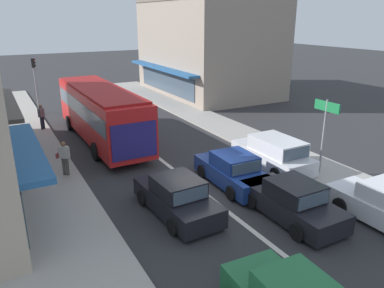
{
  "coord_description": "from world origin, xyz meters",
  "views": [
    {
      "loc": [
        -7.33,
        -12.43,
        7.1
      ],
      "look_at": [
        0.97,
        2.76,
        1.2
      ],
      "focal_mm": 35.0,
      "sensor_mm": 36.0,
      "label": 1
    }
  ],
  "objects_px": {
    "parked_wagon_kerb_second": "(273,154)",
    "directional_road_sign": "(325,120)",
    "traffic_light_downstreet": "(35,76)",
    "pedestrian_browsing_midblock": "(41,115)",
    "sedan_behind_bus_mid": "(292,202)",
    "sedan_adjacent_lane_trail": "(177,197)",
    "city_bus": "(101,111)",
    "pedestrian_with_handbag_near": "(64,156)",
    "sedan_adjacent_lane_lead": "(233,171)"
  },
  "relations": [
    {
      "from": "sedan_adjacent_lane_lead",
      "to": "pedestrian_with_handbag_near",
      "type": "relative_size",
      "value": 2.61
    },
    {
      "from": "city_bus",
      "to": "directional_road_sign",
      "type": "height_order",
      "value": "directional_road_sign"
    },
    {
      "from": "traffic_light_downstreet",
      "to": "city_bus",
      "type": "bearing_deg",
      "value": -75.27
    },
    {
      "from": "sedan_adjacent_lane_trail",
      "to": "parked_wagon_kerb_second",
      "type": "bearing_deg",
      "value": 16.18
    },
    {
      "from": "sedan_adjacent_lane_lead",
      "to": "directional_road_sign",
      "type": "relative_size",
      "value": 1.18
    },
    {
      "from": "parked_wagon_kerb_second",
      "to": "pedestrian_with_handbag_near",
      "type": "distance_m",
      "value": 9.93
    },
    {
      "from": "directional_road_sign",
      "to": "sedan_behind_bus_mid",
      "type": "bearing_deg",
      "value": -148.9
    },
    {
      "from": "parked_wagon_kerb_second",
      "to": "pedestrian_browsing_midblock",
      "type": "xyz_separation_m",
      "value": [
        -9.05,
        12.1,
        0.32
      ]
    },
    {
      "from": "sedan_behind_bus_mid",
      "to": "directional_road_sign",
      "type": "xyz_separation_m",
      "value": [
        4.03,
        2.43,
        2.01
      ]
    },
    {
      "from": "pedestrian_browsing_midblock",
      "to": "sedan_adjacent_lane_lead",
      "type": "bearing_deg",
      "value": -64.18
    },
    {
      "from": "sedan_behind_bus_mid",
      "to": "traffic_light_downstreet",
      "type": "distance_m",
      "value": 22.39
    },
    {
      "from": "directional_road_sign",
      "to": "city_bus",
      "type": "bearing_deg",
      "value": 127.49
    },
    {
      "from": "parked_wagon_kerb_second",
      "to": "directional_road_sign",
      "type": "relative_size",
      "value": 1.25
    },
    {
      "from": "sedan_behind_bus_mid",
      "to": "parked_wagon_kerb_second",
      "type": "relative_size",
      "value": 0.93
    },
    {
      "from": "city_bus",
      "to": "sedan_adjacent_lane_trail",
      "type": "relative_size",
      "value": 2.54
    },
    {
      "from": "sedan_adjacent_lane_trail",
      "to": "sedan_behind_bus_mid",
      "type": "bearing_deg",
      "value": -33.29
    },
    {
      "from": "sedan_behind_bus_mid",
      "to": "traffic_light_downstreet",
      "type": "bearing_deg",
      "value": 105.54
    },
    {
      "from": "city_bus",
      "to": "pedestrian_with_handbag_near",
      "type": "height_order",
      "value": "city_bus"
    },
    {
      "from": "traffic_light_downstreet",
      "to": "sedan_adjacent_lane_lead",
      "type": "bearing_deg",
      "value": -72.38
    },
    {
      "from": "sedan_behind_bus_mid",
      "to": "pedestrian_browsing_midblock",
      "type": "height_order",
      "value": "pedestrian_browsing_midblock"
    },
    {
      "from": "city_bus",
      "to": "sedan_adjacent_lane_trail",
      "type": "bearing_deg",
      "value": -89.96
    },
    {
      "from": "sedan_adjacent_lane_trail",
      "to": "traffic_light_downstreet",
      "type": "bearing_deg",
      "value": 97.18
    },
    {
      "from": "sedan_adjacent_lane_trail",
      "to": "directional_road_sign",
      "type": "xyz_separation_m",
      "value": [
        7.59,
        0.09,
        2.01
      ]
    },
    {
      "from": "traffic_light_downstreet",
      "to": "sedan_adjacent_lane_trail",
      "type": "bearing_deg",
      "value": -82.82
    },
    {
      "from": "sedan_behind_bus_mid",
      "to": "traffic_light_downstreet",
      "type": "height_order",
      "value": "traffic_light_downstreet"
    },
    {
      "from": "city_bus",
      "to": "pedestrian_with_handbag_near",
      "type": "relative_size",
      "value": 6.68
    },
    {
      "from": "traffic_light_downstreet",
      "to": "pedestrian_browsing_midblock",
      "type": "distance_m",
      "value": 5.55
    },
    {
      "from": "sedan_adjacent_lane_trail",
      "to": "sedan_behind_bus_mid",
      "type": "height_order",
      "value": "same"
    },
    {
      "from": "sedan_adjacent_lane_lead",
      "to": "traffic_light_downstreet",
      "type": "relative_size",
      "value": 1.01
    },
    {
      "from": "directional_road_sign",
      "to": "pedestrian_browsing_midblock",
      "type": "height_order",
      "value": "directional_road_sign"
    },
    {
      "from": "sedan_adjacent_lane_lead",
      "to": "sedan_behind_bus_mid",
      "type": "relative_size",
      "value": 1.01
    },
    {
      "from": "sedan_adjacent_lane_trail",
      "to": "parked_wagon_kerb_second",
      "type": "distance_m",
      "value": 6.43
    },
    {
      "from": "parked_wagon_kerb_second",
      "to": "sedan_adjacent_lane_lead",
      "type": "bearing_deg",
      "value": -166.56
    },
    {
      "from": "sedan_adjacent_lane_lead",
      "to": "traffic_light_downstreet",
      "type": "xyz_separation_m",
      "value": [
        -5.72,
        18.02,
        2.19
      ]
    },
    {
      "from": "parked_wagon_kerb_second",
      "to": "traffic_light_downstreet",
      "type": "bearing_deg",
      "value": 116.35
    },
    {
      "from": "parked_wagon_kerb_second",
      "to": "directional_road_sign",
      "type": "bearing_deg",
      "value": -50.37
    },
    {
      "from": "sedan_adjacent_lane_trail",
      "to": "pedestrian_browsing_midblock",
      "type": "bearing_deg",
      "value": 101.68
    },
    {
      "from": "sedan_behind_bus_mid",
      "to": "sedan_adjacent_lane_trail",
      "type": "bearing_deg",
      "value": 146.71
    },
    {
      "from": "parked_wagon_kerb_second",
      "to": "pedestrian_with_handbag_near",
      "type": "bearing_deg",
      "value": 158.29
    },
    {
      "from": "parked_wagon_kerb_second",
      "to": "pedestrian_browsing_midblock",
      "type": "relative_size",
      "value": 2.77
    },
    {
      "from": "sedan_behind_bus_mid",
      "to": "pedestrian_browsing_midblock",
      "type": "relative_size",
      "value": 2.58
    },
    {
      "from": "traffic_light_downstreet",
      "to": "directional_road_sign",
      "type": "xyz_separation_m",
      "value": [
        9.99,
        -19.04,
        -0.18
      ]
    },
    {
      "from": "city_bus",
      "to": "sedan_adjacent_lane_lead",
      "type": "relative_size",
      "value": 2.56
    },
    {
      "from": "traffic_light_downstreet",
      "to": "directional_road_sign",
      "type": "relative_size",
      "value": 1.17
    },
    {
      "from": "sedan_adjacent_lane_trail",
      "to": "parked_wagon_kerb_second",
      "type": "height_order",
      "value": "parked_wagon_kerb_second"
    },
    {
      "from": "traffic_light_downstreet",
      "to": "parked_wagon_kerb_second",
      "type": "bearing_deg",
      "value": -63.65
    },
    {
      "from": "sedan_adjacent_lane_trail",
      "to": "sedan_behind_bus_mid",
      "type": "distance_m",
      "value": 4.26
    },
    {
      "from": "sedan_adjacent_lane_lead",
      "to": "parked_wagon_kerb_second",
      "type": "height_order",
      "value": "parked_wagon_kerb_second"
    },
    {
      "from": "pedestrian_with_handbag_near",
      "to": "sedan_behind_bus_mid",
      "type": "bearing_deg",
      "value": -49.75
    },
    {
      "from": "pedestrian_browsing_midblock",
      "to": "parked_wagon_kerb_second",
      "type": "bearing_deg",
      "value": -53.21
    }
  ]
}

